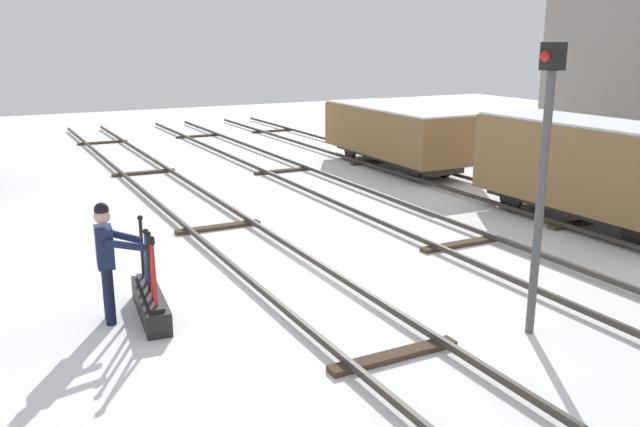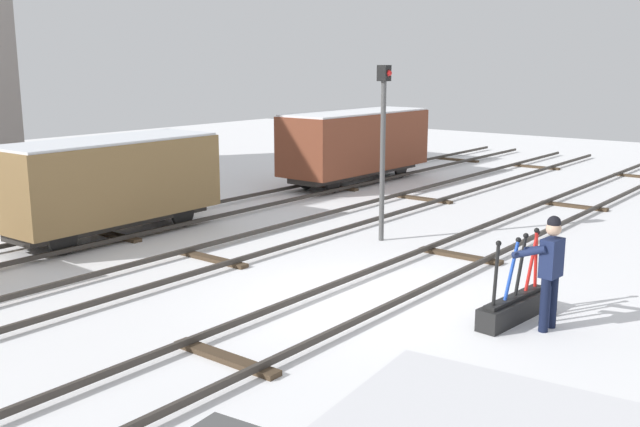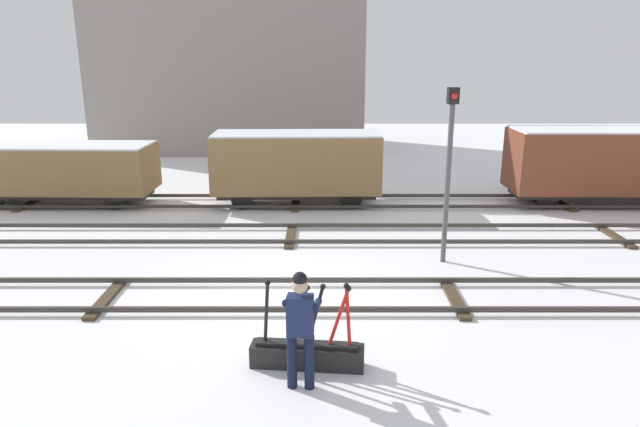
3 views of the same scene
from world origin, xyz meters
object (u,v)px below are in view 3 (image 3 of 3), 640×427
at_px(signal_post, 450,159).
at_px(freight_car_mid_siding, 608,162).
at_px(freight_car_near_switch, 297,164).
at_px(rail_worker, 301,323).
at_px(switch_lever_frame, 308,352).
at_px(freight_car_back_track, 60,169).

bearing_deg(signal_post, freight_car_mid_siding, 39.85).
bearing_deg(freight_car_near_switch, rail_worker, -88.63).
height_order(rail_worker, freight_car_mid_siding, freight_car_mid_siding).
bearing_deg(signal_post, switch_lever_frame, -123.71).
bearing_deg(freight_car_back_track, freight_car_mid_siding, 1.56).
distance_m(rail_worker, freight_car_near_switch, 10.60).
xyz_separation_m(rail_worker, freight_car_near_switch, (-0.48, 10.59, 0.32)).
bearing_deg(switch_lever_frame, freight_car_back_track, 135.36).
height_order(rail_worker, freight_car_near_switch, freight_car_near_switch).
distance_m(rail_worker, signal_post, 6.35).
relative_size(rail_worker, freight_car_near_switch, 0.34).
height_order(switch_lever_frame, freight_car_near_switch, freight_car_near_switch).
xyz_separation_m(switch_lever_frame, signal_post, (3.14, 4.71, 2.23)).
relative_size(switch_lever_frame, signal_post, 0.45).
xyz_separation_m(freight_car_mid_siding, freight_car_back_track, (-17.81, 0.00, -0.25)).
bearing_deg(signal_post, rail_worker, -121.48).
xyz_separation_m(switch_lever_frame, freight_car_near_switch, (-0.57, 10.02, 1.12)).
height_order(freight_car_near_switch, freight_car_back_track, freight_car_near_switch).
distance_m(freight_car_mid_siding, freight_car_back_track, 17.81).
bearing_deg(freight_car_back_track, signal_post, -23.32).
bearing_deg(rail_worker, switch_lever_frame, 86.88).
distance_m(switch_lever_frame, rail_worker, 0.98).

